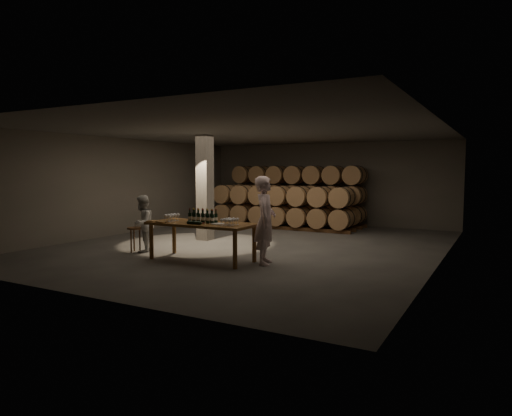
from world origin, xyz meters
The scene contains 15 objects.
room centered at (-1.80, 0.20, 1.60)m, with size 12.00×12.00×12.00m.
tasting_table centered at (0.00, -2.50, 0.80)m, with size 2.60×1.10×0.90m.
barrel_stack_back centered at (-0.96, 5.20, 1.20)m, with size 5.48×0.95×2.31m.
barrel_stack_front centered at (-0.96, 3.80, 0.83)m, with size 5.48×0.95×1.57m.
bottle_cluster centered at (0.01, -2.46, 1.02)m, with size 0.73×0.23×0.33m.
lying_bottles centered at (0.05, -2.85, 0.94)m, with size 0.45×0.08×0.08m.
glass_cluster_left centered at (-0.85, -2.55, 1.03)m, with size 0.20×0.42×0.18m.
glass_cluster_right centered at (0.84, -2.60, 1.02)m, with size 0.30×0.41×0.16m.
plate centered at (0.50, -2.56, 0.91)m, with size 0.31×0.31×0.02m, color silver.
notebook_near centered at (-0.86, -2.92, 0.92)m, with size 0.23×0.18×0.03m, color olive.
notebook_corner centered at (-1.17, -2.86, 0.91)m, with size 0.21×0.27×0.02m, color olive.
pen centered at (-0.69, -2.95, 0.91)m, with size 0.01×0.01×0.13m, color black.
stool centered at (-2.20, -2.42, 0.53)m, with size 0.39×0.39×0.65m.
person_man centered at (1.51, -2.15, 1.00)m, with size 0.73×0.48×2.00m, color #F6D5D8.
person_woman centered at (-2.03, -2.30, 0.74)m, with size 0.72×0.56×1.49m, color silver.
Camera 1 is at (6.26, -11.24, 2.13)m, focal length 32.00 mm.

